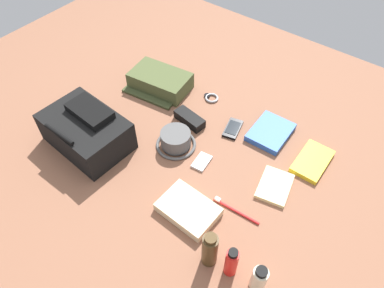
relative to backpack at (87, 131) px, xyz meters
name	(u,v)px	position (x,y,z in m)	size (l,w,h in m)	color
ground_plane	(192,152)	(-0.36, -0.22, -0.08)	(2.64, 2.02, 0.02)	brown
backpack	(87,131)	(0.00, 0.00, 0.00)	(0.35, 0.25, 0.16)	black
toiletry_pouch	(160,82)	(0.00, -0.43, -0.03)	(0.29, 0.23, 0.08)	#47512D
bucket_hat	(176,140)	(-0.29, -0.20, -0.04)	(0.16, 0.16, 0.07)	#535353
lotion_bottle	(259,279)	(-0.83, 0.08, -0.02)	(0.05, 0.05, 0.12)	beige
sunscreen_spray	(231,262)	(-0.74, 0.10, -0.01)	(0.04, 0.04, 0.14)	red
cologne_bottle	(210,249)	(-0.67, 0.11, 0.00)	(0.05, 0.05, 0.16)	#473319
paperback_novel	(312,161)	(-0.76, -0.45, -0.06)	(0.11, 0.19, 0.02)	yellow
travel_guidebook	(271,132)	(-0.56, -0.49, -0.06)	(0.15, 0.19, 0.03)	blue
cell_phone	(233,129)	(-0.42, -0.41, -0.07)	(0.08, 0.12, 0.01)	black
media_player	(202,162)	(-0.42, -0.19, -0.07)	(0.06, 0.09, 0.01)	#B7B7BC
wristwatch	(211,98)	(-0.24, -0.52, -0.07)	(0.07, 0.06, 0.01)	#99999E
toothbrush	(233,209)	(-0.64, -0.09, -0.06)	(0.18, 0.02, 0.02)	red
notepad	(275,186)	(-0.70, -0.26, -0.06)	(0.11, 0.15, 0.02)	beige
folded_towel	(188,209)	(-0.52, 0.01, -0.05)	(0.20, 0.14, 0.04)	beige
sunglasses_case	(190,119)	(-0.25, -0.34, -0.05)	(0.14, 0.06, 0.04)	black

